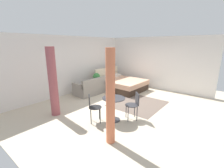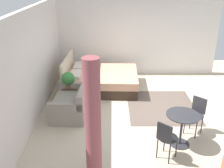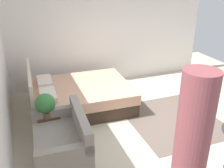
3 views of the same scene
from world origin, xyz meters
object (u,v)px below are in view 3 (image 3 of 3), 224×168
Objects in this scene: nightstand at (49,124)px; potted_plant at (45,105)px; couch at (63,142)px; vase at (44,107)px; bed at (79,96)px.

potted_plant is at bearing 164.47° from nightstand.
potted_plant is at bearing 15.49° from couch.
couch is 0.92m from vase.
vase is (0.86, 0.19, 0.27)m from couch.
nightstand is at bearing -160.79° from vase.
couch is 3.07× the size of potted_plant.
bed is 1.35m from potted_plant.
couch is 0.78m from potted_plant.
potted_plant is (-0.10, 0.03, 0.48)m from nightstand.
potted_plant reaches higher than nightstand.
couch is at bearing -164.51° from potted_plant.
potted_plant is at bearing -176.35° from vase.
nightstand is 0.49m from potted_plant.
bed is 4.97× the size of nightstand.
nightstand is (-0.88, 0.81, -0.06)m from bed.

